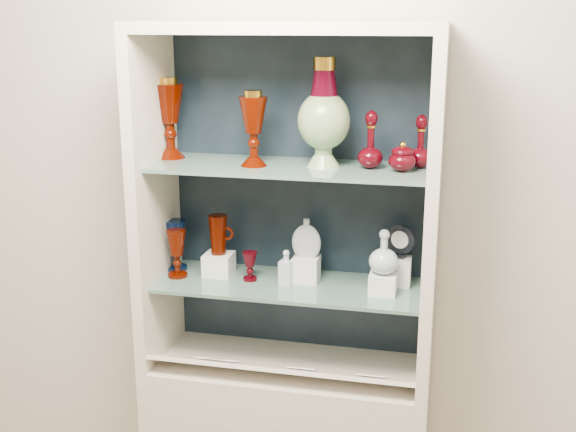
% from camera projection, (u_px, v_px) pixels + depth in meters
% --- Properties ---
extents(wall_back, '(3.50, 0.02, 2.80)m').
position_uv_depth(wall_back, '(301.00, 174.00, 2.63)').
color(wall_back, beige).
rests_on(wall_back, ground).
extents(cabinet_back_panel, '(0.98, 0.02, 1.15)m').
position_uv_depth(cabinet_back_panel, '(300.00, 196.00, 2.62)').
color(cabinet_back_panel, black).
rests_on(cabinet_back_panel, cabinet_base).
extents(cabinet_side_left, '(0.04, 0.40, 1.15)m').
position_uv_depth(cabinet_side_left, '(155.00, 201.00, 2.54)').
color(cabinet_side_left, beige).
rests_on(cabinet_side_left, cabinet_base).
extents(cabinet_side_right, '(0.04, 0.40, 1.15)m').
position_uv_depth(cabinet_side_right, '(432.00, 217.00, 2.34)').
color(cabinet_side_right, beige).
rests_on(cabinet_side_right, cabinet_base).
extents(cabinet_top_cap, '(1.00, 0.40, 0.04)m').
position_uv_depth(cabinet_top_cap, '(288.00, 27.00, 2.28)').
color(cabinet_top_cap, beige).
rests_on(cabinet_top_cap, cabinet_side_left).
extents(shelf_lower, '(0.92, 0.34, 0.01)m').
position_uv_depth(shelf_lower, '(289.00, 285.00, 2.53)').
color(shelf_lower, slate).
rests_on(shelf_lower, cabinet_side_left).
extents(shelf_upper, '(0.92, 0.34, 0.01)m').
position_uv_depth(shelf_upper, '(289.00, 167.00, 2.42)').
color(shelf_upper, slate).
rests_on(shelf_upper, cabinet_side_left).
extents(label_ledge, '(0.92, 0.17, 0.09)m').
position_uv_depth(label_ledge, '(281.00, 370.00, 2.48)').
color(label_ledge, beige).
rests_on(label_ledge, cabinet_base).
extents(label_card_0, '(0.10, 0.06, 0.03)m').
position_uv_depth(label_card_0, '(371.00, 375.00, 2.41)').
color(label_card_0, white).
rests_on(label_card_0, label_ledge).
extents(label_card_1, '(0.10, 0.06, 0.03)m').
position_uv_depth(label_card_1, '(302.00, 368.00, 2.46)').
color(label_card_1, white).
rests_on(label_card_1, label_ledge).
extents(label_card_2, '(0.10, 0.06, 0.03)m').
position_uv_depth(label_card_2, '(211.00, 359.00, 2.53)').
color(label_card_2, white).
rests_on(label_card_2, label_ledge).
extents(label_card_3, '(0.10, 0.06, 0.03)m').
position_uv_depth(label_card_3, '(224.00, 360.00, 2.52)').
color(label_card_3, white).
rests_on(label_card_3, label_ledge).
extents(pedestal_lamp_left, '(0.13, 0.13, 0.28)m').
position_uv_depth(pedestal_lamp_left, '(170.00, 118.00, 2.52)').
color(pedestal_lamp_left, '#430B00').
rests_on(pedestal_lamp_left, shelf_upper).
extents(pedestal_lamp_right, '(0.11, 0.11, 0.25)m').
position_uv_depth(pedestal_lamp_right, '(253.00, 129.00, 2.39)').
color(pedestal_lamp_right, '#430B00').
rests_on(pedestal_lamp_right, shelf_upper).
extents(enamel_urn, '(0.18, 0.18, 0.36)m').
position_uv_depth(enamel_urn, '(324.00, 113.00, 2.36)').
color(enamel_urn, '#0B4625').
rests_on(enamel_urn, shelf_upper).
extents(ruby_decanter_a, '(0.10, 0.10, 0.21)m').
position_uv_depth(ruby_decanter_a, '(371.00, 136.00, 2.35)').
color(ruby_decanter_a, '#400209').
rests_on(ruby_decanter_a, shelf_upper).
extents(ruby_decanter_b, '(0.10, 0.10, 0.19)m').
position_uv_depth(ruby_decanter_b, '(421.00, 140.00, 2.36)').
color(ruby_decanter_b, '#400209').
rests_on(ruby_decanter_b, shelf_upper).
extents(lidded_bowl, '(0.12, 0.12, 0.10)m').
position_uv_depth(lidded_bowl, '(402.00, 156.00, 2.32)').
color(lidded_bowl, '#400209').
rests_on(lidded_bowl, shelf_upper).
extents(cobalt_goblet, '(0.08, 0.08, 0.19)m').
position_uv_depth(cobalt_goblet, '(176.00, 245.00, 2.65)').
color(cobalt_goblet, '#08193F').
rests_on(cobalt_goblet, shelf_lower).
extents(ruby_goblet_tall, '(0.09, 0.09, 0.17)m').
position_uv_depth(ruby_goblet_tall, '(177.00, 254.00, 2.57)').
color(ruby_goblet_tall, '#430B00').
rests_on(ruby_goblet_tall, shelf_lower).
extents(ruby_goblet_small, '(0.06, 0.06, 0.10)m').
position_uv_depth(ruby_goblet_small, '(250.00, 266.00, 2.55)').
color(ruby_goblet_small, '#400209').
rests_on(ruby_goblet_small, shelf_lower).
extents(riser_ruby_pitcher, '(0.10, 0.10, 0.08)m').
position_uv_depth(riser_ruby_pitcher, '(219.00, 264.00, 2.61)').
color(riser_ruby_pitcher, silver).
rests_on(riser_ruby_pitcher, shelf_lower).
extents(ruby_pitcher, '(0.11, 0.07, 0.14)m').
position_uv_depth(ruby_pitcher, '(218.00, 235.00, 2.58)').
color(ruby_pitcher, '#430B00').
rests_on(ruby_pitcher, riser_ruby_pitcher).
extents(clear_square_bottle, '(0.05, 0.05, 0.13)m').
position_uv_depth(clear_square_bottle, '(286.00, 267.00, 2.50)').
color(clear_square_bottle, '#A7B7C3').
rests_on(clear_square_bottle, shelf_lower).
extents(riser_flat_flask, '(0.09, 0.09, 0.09)m').
position_uv_depth(riser_flat_flask, '(306.00, 269.00, 2.54)').
color(riser_flat_flask, silver).
rests_on(riser_flat_flask, shelf_lower).
extents(flat_flask, '(0.10, 0.04, 0.14)m').
position_uv_depth(flat_flask, '(306.00, 237.00, 2.51)').
color(flat_flask, '#AEB6C0').
rests_on(flat_flask, riser_flat_flask).
extents(riser_clear_round_decanter, '(0.09, 0.09, 0.07)m').
position_uv_depth(riser_clear_round_decanter, '(383.00, 284.00, 2.43)').
color(riser_clear_round_decanter, silver).
rests_on(riser_clear_round_decanter, shelf_lower).
extents(clear_round_decanter, '(0.12, 0.12, 0.15)m').
position_uv_depth(clear_round_decanter, '(384.00, 253.00, 2.40)').
color(clear_round_decanter, '#A7B7C3').
rests_on(clear_round_decanter, riser_clear_round_decanter).
extents(riser_cameo_medallion, '(0.08, 0.08, 0.10)m').
position_uv_depth(riser_cameo_medallion, '(399.00, 271.00, 2.50)').
color(riser_cameo_medallion, silver).
rests_on(riser_cameo_medallion, shelf_lower).
extents(cameo_medallion, '(0.11, 0.06, 0.12)m').
position_uv_depth(cameo_medallion, '(400.00, 241.00, 2.47)').
color(cameo_medallion, black).
rests_on(cameo_medallion, riser_cameo_medallion).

